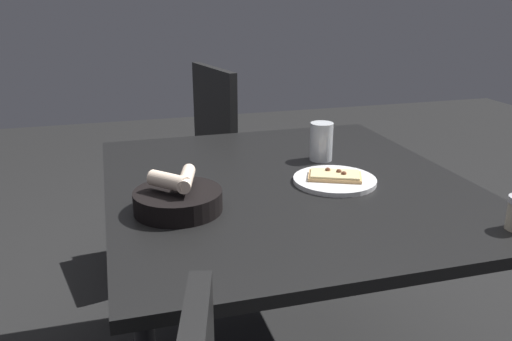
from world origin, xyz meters
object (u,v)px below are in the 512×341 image
at_px(pizza_plate, 335,179).
at_px(beer_glass, 321,144).
at_px(dining_table, 287,198).
at_px(bread_basket, 179,199).
at_px(chair_far, 194,156).

bearing_deg(pizza_plate, beer_glass, 78.15).
relative_size(dining_table, bread_basket, 5.09).
bearing_deg(pizza_plate, bread_basket, -170.01).
xyz_separation_m(bread_basket, chair_far, (0.21, 1.09, -0.23)).
distance_m(beer_glass, chair_far, 0.89).
xyz_separation_m(pizza_plate, chair_far, (-0.26, 1.01, -0.21)).
bearing_deg(dining_table, chair_far, 97.64).
relative_size(dining_table, beer_glass, 9.18).
distance_m(dining_table, pizza_plate, 0.16).
bearing_deg(bread_basket, beer_glass, 30.11).
relative_size(pizza_plate, bread_basket, 1.08).
bearing_deg(pizza_plate, dining_table, 159.11).
xyz_separation_m(pizza_plate, beer_glass, (0.05, 0.22, 0.05)).
bearing_deg(beer_glass, pizza_plate, -101.85).
bearing_deg(beer_glass, chair_far, 111.20).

